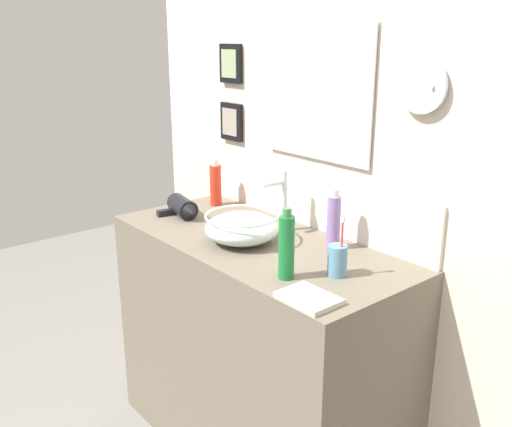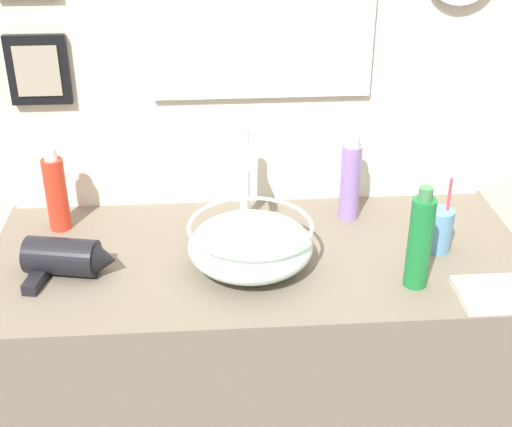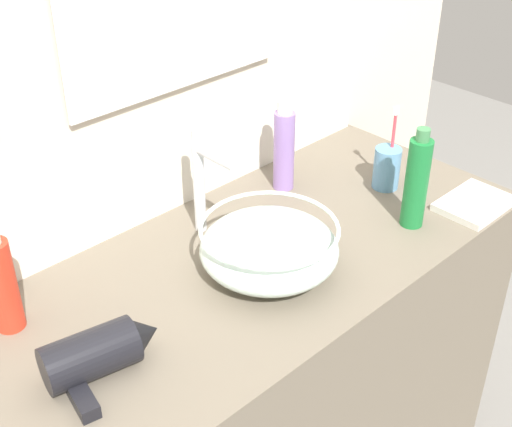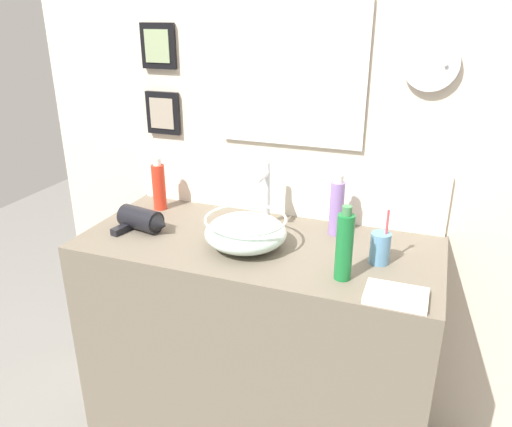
{
  "view_description": "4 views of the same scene",
  "coord_description": "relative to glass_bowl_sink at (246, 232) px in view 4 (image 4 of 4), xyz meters",
  "views": [
    {
      "loc": [
        1.48,
        -1.24,
        1.61
      ],
      "look_at": [
        -0.01,
        0.0,
        1.0
      ],
      "focal_mm": 40.0,
      "sensor_mm": 36.0,
      "label": 1
    },
    {
      "loc": [
        -0.1,
        -1.34,
        1.73
      ],
      "look_at": [
        -0.01,
        0.0,
        1.0
      ],
      "focal_mm": 50.0,
      "sensor_mm": 36.0,
      "label": 2
    },
    {
      "loc": [
        -0.81,
        -0.83,
        1.73
      ],
      "look_at": [
        -0.01,
        0.0,
        1.0
      ],
      "focal_mm": 50.0,
      "sensor_mm": 36.0,
      "label": 3
    },
    {
      "loc": [
        0.52,
        -1.41,
        1.61
      ],
      "look_at": [
        -0.01,
        0.0,
        1.0
      ],
      "focal_mm": 35.0,
      "sensor_mm": 36.0,
      "label": 4
    }
  ],
  "objects": [
    {
      "name": "soap_dispenser",
      "position": [
        0.33,
        -0.09,
        0.05
      ],
      "size": [
        0.05,
        0.05,
        0.22
      ],
      "color": "#197233",
      "rests_on": "vanity_counter"
    },
    {
      "name": "vanity_counter",
      "position": [
        0.02,
        0.05,
        -0.5
      ],
      "size": [
        1.19,
        0.54,
        0.9
      ],
      "primitive_type": "cube",
      "color": "#6B6051",
      "rests_on": "ground"
    },
    {
      "name": "hand_towel",
      "position": [
        0.49,
        -0.15,
        -0.05
      ],
      "size": [
        0.17,
        0.12,
        0.02
      ],
      "primitive_type": "cube",
      "color": "silver",
      "rests_on": "vanity_counter"
    },
    {
      "name": "glass_bowl_sink",
      "position": [
        0.0,
        0.0,
        0.0
      ],
      "size": [
        0.27,
        0.27,
        0.1
      ],
      "color": "silver",
      "rests_on": "vanity_counter"
    },
    {
      "name": "faucet",
      "position": [
        0.0,
        0.19,
        0.08
      ],
      "size": [
        0.02,
        0.12,
        0.23
      ],
      "color": "silver",
      "rests_on": "vanity_counter"
    },
    {
      "name": "shampoo_bottle",
      "position": [
        -0.43,
        0.2,
        0.04
      ],
      "size": [
        0.05,
        0.05,
        0.2
      ],
      "color": "red",
      "rests_on": "vanity_counter"
    },
    {
      "name": "spray_bottle",
      "position": [
        0.25,
        0.2,
        0.05
      ],
      "size": [
        0.05,
        0.05,
        0.21
      ],
      "color": "#8C6BB2",
      "rests_on": "vanity_counter"
    },
    {
      "name": "toothbrush_cup",
      "position": [
        0.42,
        0.04,
        -0.0
      ],
      "size": [
        0.06,
        0.06,
        0.19
      ],
      "color": "#598CB2",
      "rests_on": "vanity_counter"
    },
    {
      "name": "hair_drier",
      "position": [
        -0.38,
        -0.0,
        -0.02
      ],
      "size": [
        0.2,
        0.14,
        0.08
      ],
      "color": "black",
      "rests_on": "vanity_counter"
    },
    {
      "name": "back_panel",
      "position": [
        0.02,
        0.35,
        0.34
      ],
      "size": [
        1.99,
        0.1,
        2.58
      ],
      "color": "beige",
      "rests_on": "ground"
    }
  ]
}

